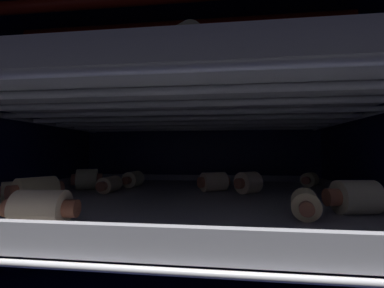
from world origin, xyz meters
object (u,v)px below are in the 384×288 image
object	(u,v)px
pig_in_blanket_upper_6	(264,102)
pig_in_blanket_upper_4	(74,83)
pig_in_blanket_lower_4	(41,208)
pig_in_blanket_upper_1	(290,106)
pig_in_blanket_upper_7	(202,114)
pig_in_blanket_lower_7	(305,204)
pig_in_blanket_upper_2	(183,47)
oven_rack_lower	(183,205)
oven_rack_upper	(183,116)
baking_tray_upper	(183,109)
pig_in_blanket_lower_9	(18,191)
pig_in_blanket_lower_5	(310,180)
pig_in_blanket_upper_5	(211,108)
pig_in_blanket_lower_0	(214,182)
pig_in_blanket_upper_0	(302,80)
pig_in_blanket_upper_8	(55,99)
heating_element	(183,38)
pig_in_blanket_lower_2	(110,184)
pig_in_blanket_lower_3	(36,190)
pig_in_blanket_lower_1	(248,183)
pig_in_blanket_lower_6	(87,179)
pig_in_blanket_upper_9	(231,102)
baking_tray_lower	(183,198)
pig_in_blanket_lower_10	(133,179)
pig_in_blanket_lower_8	(356,197)

from	to	relation	value
pig_in_blanket_upper_6	pig_in_blanket_upper_4	bearing A→B (deg)	-150.72
pig_in_blanket_lower_4	pig_in_blanket_upper_1	distance (cm)	40.53
pig_in_blanket_upper_4	pig_in_blanket_upper_7	bearing A→B (deg)	62.60
pig_in_blanket_lower_7	pig_in_blanket_upper_2	size ratio (longest dim) A/B	1.25
oven_rack_lower	oven_rack_upper	distance (cm)	12.81
baking_tray_upper	pig_in_blanket_upper_6	world-z (taller)	pig_in_blanket_upper_6
pig_in_blanket_lower_9	baking_tray_upper	bearing A→B (deg)	18.19
pig_in_blanket_lower_5	pig_in_blanket_upper_5	world-z (taller)	pig_in_blanket_upper_5
pig_in_blanket_lower_0	pig_in_blanket_upper_1	xyz separation A→B (cm)	(13.29, 6.16, 12.79)
pig_in_blanket_upper_2	pig_in_blanket_upper_0	bearing A→B (deg)	38.34
pig_in_blanket_upper_4	pig_in_blanket_upper_5	bearing A→B (deg)	49.49
pig_in_blanket_lower_9	pig_in_blanket_upper_8	xyz separation A→B (cm)	(0.71, 6.04, 13.08)
heating_element	pig_in_blanket_lower_2	distance (cm)	24.62
pig_in_blanket_lower_3	pig_in_blanket_upper_5	bearing A→B (deg)	41.77
pig_in_blanket_upper_0	pig_in_blanket_upper_4	xyz separation A→B (cm)	(-26.01, -0.43, 0.43)
pig_in_blanket_lower_1	pig_in_blanket_upper_4	size ratio (longest dim) A/B	0.79
pig_in_blanket_lower_3	oven_rack_upper	xyz separation A→B (cm)	(16.29, 8.47, 9.86)
pig_in_blanket_lower_0	baking_tray_upper	xyz separation A→B (cm)	(-4.31, -4.22, 10.91)
pig_in_blanket_lower_6	pig_in_blanket_upper_9	distance (cm)	26.80
heating_element	pig_in_blanket_upper_0	size ratio (longest dim) A/B	7.54
pig_in_blanket_lower_1	pig_in_blanket_upper_6	bearing A→B (deg)	40.98
pig_in_blanket_lower_0	baking_tray_lower	bearing A→B (deg)	-135.61
heating_element	pig_in_blanket_lower_7	distance (cm)	28.04
pig_in_blanket_lower_10	pig_in_blanket_upper_4	bearing A→B (deg)	-95.21
pig_in_blanket_lower_8	pig_in_blanket_lower_3	bearing A→B (deg)	178.06
heating_element	pig_in_blanket_lower_4	xyz separation A→B (cm)	(-8.82, -17.57, -21.45)
pig_in_blanket_lower_2	pig_in_blanket_lower_5	world-z (taller)	pig_in_blanket_lower_5
heating_element	pig_in_blanket_upper_8	xyz separation A→B (cm)	(-19.57, -0.62, -8.66)
pig_in_blanket_lower_5	pig_in_blanket_lower_10	distance (cm)	31.51
pig_in_blanket_lower_6	pig_in_blanket_lower_7	bearing A→B (deg)	-26.76
pig_in_blanket_lower_7	baking_tray_upper	bearing A→B (deg)	139.36
baking_tray_lower	pig_in_blanket_lower_4	size ratio (longest dim) A/B	8.07
pig_in_blanket_lower_4	pig_in_blanket_lower_6	xyz separation A→B (cm)	(-7.64, 21.10, 0.20)
baking_tray_upper	pig_in_blanket_upper_0	xyz separation A→B (cm)	(14.38, -8.11, 1.51)
pig_in_blanket_lower_0	pig_in_blanket_lower_8	distance (cm)	20.08
pig_in_blanket_lower_4	pig_in_blanket_upper_4	xyz separation A→B (cm)	(-2.81, 9.04, 12.85)
pig_in_blanket_lower_8	pig_in_blanket_lower_9	size ratio (longest dim) A/B	1.31
pig_in_blanket_lower_0	pig_in_blanket_upper_2	distance (cm)	25.11
pig_in_blanket_lower_0	pig_in_blanket_upper_5	world-z (taller)	pig_in_blanket_upper_5
pig_in_blanket_upper_1	pig_in_blanket_upper_6	distance (cm)	7.74
pig_in_blanket_upper_6	pig_in_blanket_upper_9	size ratio (longest dim) A/B	1.01
pig_in_blanket_lower_1	pig_in_blanket_upper_9	distance (cm)	13.26
pig_in_blanket_lower_10	pig_in_blanket_upper_7	world-z (taller)	pig_in_blanket_upper_7
oven_rack_upper	pig_in_blanket_upper_6	distance (cm)	13.41
pig_in_blanket_lower_2	pig_in_blanket_lower_7	size ratio (longest dim) A/B	1.02
pig_in_blanket_lower_9	pig_in_blanket_upper_5	bearing A→B (deg)	33.77
pig_in_blanket_lower_1	pig_in_blanket_upper_9	xyz separation A→B (cm)	(-2.39, 2.90, 12.71)
pig_in_blanket_lower_1	oven_rack_upper	xyz separation A→B (cm)	(-9.49, -2.47, 9.82)
oven_rack_lower	pig_in_blanket_lower_0	world-z (taller)	pig_in_blanket_lower_0
baking_tray_upper	pig_in_blanket_upper_9	xyz separation A→B (cm)	(7.10, 5.37, 1.92)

